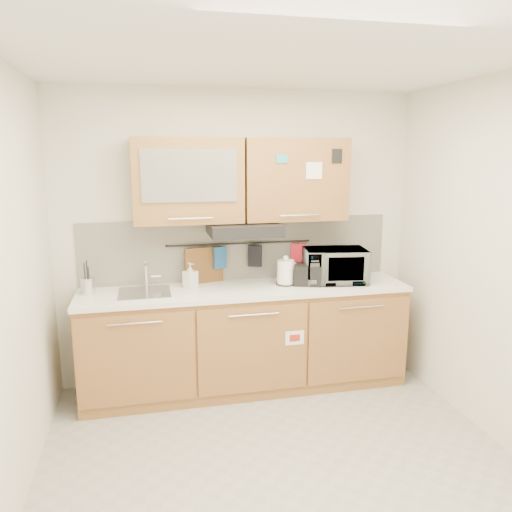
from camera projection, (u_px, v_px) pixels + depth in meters
name	position (u px, v px, depth m)	size (l,w,h in m)	color
floor	(282.00, 466.00, 3.34)	(3.20, 3.20, 0.00)	#9E9993
ceiling	(287.00, 55.00, 2.81)	(3.20, 3.20, 0.00)	white
wall_back	(239.00, 238.00, 4.51)	(3.20, 3.20, 0.00)	silver
wall_left	(3.00, 294.00, 2.73)	(3.00, 3.00, 0.00)	silver
wall_right	(508.00, 265.00, 3.42)	(3.00, 3.00, 0.00)	silver
base_cabinet	(246.00, 344.00, 4.40)	(2.80, 0.64, 0.88)	#9B6637
countertop	(246.00, 290.00, 4.29)	(2.82, 0.62, 0.04)	white
backsplash	(239.00, 249.00, 4.52)	(2.80, 0.02, 0.56)	silver
upper_cabinets	(241.00, 180.00, 4.23)	(1.82, 0.37, 0.70)	#9B6637
range_hood	(244.00, 229.00, 4.24)	(0.60, 0.46, 0.10)	black
sink	(145.00, 292.00, 4.12)	(0.42, 0.40, 0.26)	silver
utensil_rail	(240.00, 243.00, 4.47)	(0.02, 0.02, 1.30)	black
utensil_crock	(88.00, 286.00, 4.07)	(0.12, 0.12, 0.28)	silver
kettle	(286.00, 273.00, 4.37)	(0.20, 0.19, 0.26)	white
toaster	(308.00, 275.00, 4.35)	(0.27, 0.21, 0.18)	black
microwave	(335.00, 266.00, 4.45)	(0.54, 0.37, 0.30)	#999999
soap_bottle	(190.00, 275.00, 4.26)	(0.10, 0.10, 0.22)	#999999
cutting_board	(204.00, 271.00, 4.43)	(0.35, 0.03, 0.43)	brown
oven_mitt	(220.00, 258.00, 4.44)	(0.12, 0.03, 0.20)	#1F5292
dark_pouch	(255.00, 256.00, 4.51)	(0.12, 0.04, 0.20)	black
pot_holder	(298.00, 253.00, 4.59)	(0.14, 0.02, 0.17)	red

